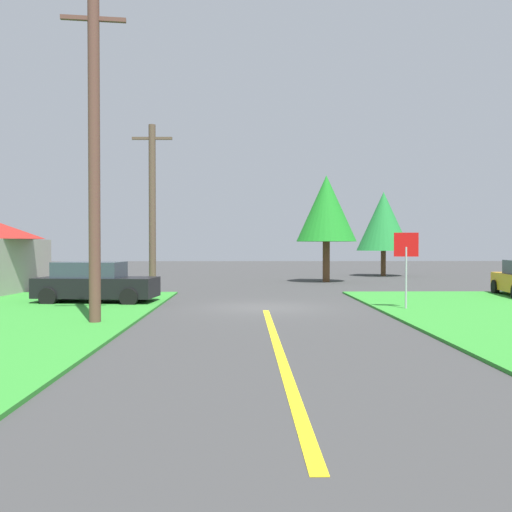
# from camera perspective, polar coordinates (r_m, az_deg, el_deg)

# --- Properties ---
(ground_plane) EXTENTS (120.00, 120.00, 0.00)m
(ground_plane) POSITION_cam_1_polar(r_m,az_deg,el_deg) (20.57, 0.90, -5.22)
(ground_plane) COLOR #393939
(lane_stripe_center) EXTENTS (0.20, 14.00, 0.01)m
(lane_stripe_center) POSITION_cam_1_polar(r_m,az_deg,el_deg) (12.65, 2.21, -9.18)
(lane_stripe_center) COLOR yellow
(lane_stripe_center) RESTS_ON ground
(stop_sign) EXTENTS (0.82, 0.18, 2.70)m
(stop_sign) POSITION_cam_1_polar(r_m,az_deg,el_deg) (20.13, 14.93, 0.09)
(stop_sign) COLOR #9EA0A8
(stop_sign) RESTS_ON ground
(parked_car_near_building) EXTENTS (4.69, 2.40, 1.62)m
(parked_car_near_building) POSITION_cam_1_polar(r_m,az_deg,el_deg) (22.68, -15.95, -2.63)
(parked_car_near_building) COLOR black
(parked_car_near_building) RESTS_ON ground
(utility_pole_near) EXTENTS (1.80, 0.33, 9.40)m
(utility_pole_near) POSITION_cam_1_polar(r_m,az_deg,el_deg) (16.83, -16.04, 9.71)
(utility_pole_near) COLOR brown
(utility_pole_near) RESTS_ON ground
(utility_pole_mid) EXTENTS (1.80, 0.31, 7.67)m
(utility_pole_mid) POSITION_cam_1_polar(r_m,az_deg,el_deg) (25.83, -10.43, 4.81)
(utility_pole_mid) COLOR brown
(utility_pole_mid) RESTS_ON ground
(oak_tree_left) EXTENTS (3.91, 3.91, 6.18)m
(oak_tree_left) POSITION_cam_1_polar(r_m,az_deg,el_deg) (42.53, 12.76, 3.43)
(oak_tree_left) COLOR brown
(oak_tree_left) RESTS_ON ground
(pine_tree_center) EXTENTS (3.70, 3.70, 6.57)m
(pine_tree_center) POSITION_cam_1_polar(r_m,az_deg,el_deg) (35.05, 7.12, 4.75)
(pine_tree_center) COLOR brown
(pine_tree_center) RESTS_ON ground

